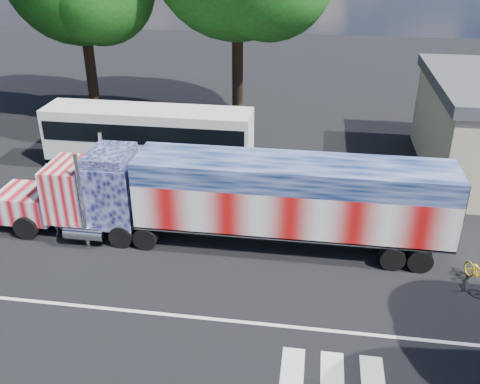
# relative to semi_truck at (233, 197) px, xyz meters

# --- Properties ---
(ground) EXTENTS (100.00, 100.00, 0.00)m
(ground) POSITION_rel_semi_truck_xyz_m (0.15, -2.05, -2.13)
(ground) COLOR black
(lane_markings) EXTENTS (30.00, 2.67, 0.01)m
(lane_markings) POSITION_rel_semi_truck_xyz_m (1.85, -5.82, -2.13)
(lane_markings) COLOR silver
(lane_markings) RESTS_ON ground
(semi_truck) EXTENTS (19.44, 3.07, 4.14)m
(semi_truck) POSITION_rel_semi_truck_xyz_m (0.00, 0.00, 0.00)
(semi_truck) COLOR black
(semi_truck) RESTS_ON ground
(coach_bus) EXTENTS (11.30, 2.63, 3.29)m
(coach_bus) POSITION_rel_semi_truck_xyz_m (-5.83, 7.20, -0.43)
(coach_bus) COLOR silver
(coach_bus) RESTS_ON ground
(woman) EXTENTS (0.58, 0.42, 1.50)m
(woman) POSITION_rel_semi_truck_xyz_m (-7.56, -0.55, -1.39)
(woman) COLOR slate
(woman) RESTS_ON ground
(bicycle) EXTENTS (1.27, 2.00, 0.99)m
(bicycle) POSITION_rel_semi_truck_xyz_m (9.56, -1.71, -1.64)
(bicycle) COLOR gold
(bicycle) RESTS_ON ground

